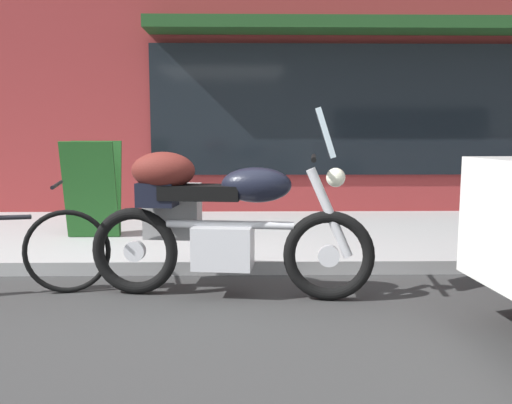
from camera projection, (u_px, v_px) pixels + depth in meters
The scene contains 3 objects.
ground_plane at pixel (170, 323), 3.48m from camera, with size 80.00×80.00×0.00m, color #313131.
touring_motorcycle at pixel (214, 216), 4.00m from camera, with size 2.14×0.83×1.41m.
sandwich_board_sign at pixel (93, 189), 5.68m from camera, with size 0.55×0.43×1.03m.
Camera 1 is at (0.50, -3.36, 1.24)m, focal length 37.29 mm.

